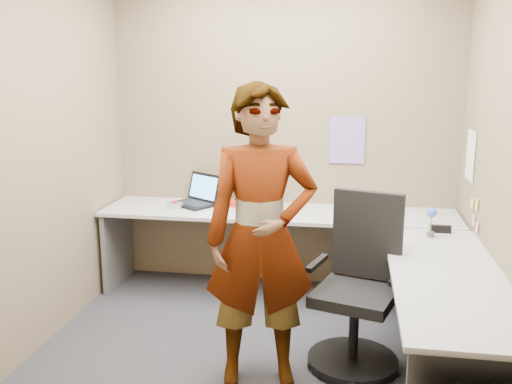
% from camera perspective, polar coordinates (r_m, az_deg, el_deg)
% --- Properties ---
extents(ground, '(3.00, 3.00, 0.00)m').
position_cam_1_polar(ground, '(4.14, 0.25, -15.15)').
color(ground, '#28282D').
rests_on(ground, ground).
extents(wall_back, '(3.00, 0.00, 3.00)m').
position_cam_1_polar(wall_back, '(4.98, 2.73, 5.92)').
color(wall_back, brown).
rests_on(wall_back, ground).
extents(wall_right, '(0.00, 2.70, 2.70)m').
position_cam_1_polar(wall_right, '(3.77, 23.42, 2.78)').
color(wall_right, brown).
rests_on(wall_right, ground).
extents(wall_left, '(0.00, 2.70, 2.70)m').
position_cam_1_polar(wall_left, '(4.22, -20.32, 3.97)').
color(wall_left, brown).
rests_on(wall_left, ground).
extents(desk, '(2.98, 2.58, 0.73)m').
position_cam_1_polar(desk, '(4.22, 7.02, -5.98)').
color(desk, '#B2B2B2').
rests_on(desk, ground).
extents(paper_ream, '(0.33, 0.29, 0.05)m').
position_cam_1_polar(paper_ream, '(4.93, -0.88, -1.15)').
color(paper_ream, red).
rests_on(paper_ream, desk).
extents(monitor, '(0.41, 0.22, 0.41)m').
position_cam_1_polar(monitor, '(4.88, -0.87, 1.97)').
color(monitor, black).
rests_on(monitor, paper_ream).
extents(laptop, '(0.47, 0.46, 0.26)m').
position_cam_1_polar(laptop, '(5.02, -5.84, -0.47)').
color(laptop, black).
rests_on(laptop, desk).
extents(trackball_mouse, '(0.12, 0.08, 0.07)m').
position_cam_1_polar(trackball_mouse, '(4.92, -8.09, -1.31)').
color(trackball_mouse, '#B7B7BC').
rests_on(trackball_mouse, desk).
extents(origami, '(0.10, 0.10, 0.06)m').
position_cam_1_polar(origami, '(4.66, -3.65, -1.92)').
color(origami, white).
rests_on(origami, desk).
extents(stapler, '(0.15, 0.04, 0.05)m').
position_cam_1_polar(stapler, '(4.37, 17.95, -3.53)').
color(stapler, black).
rests_on(stapler, desk).
extents(flower, '(0.07, 0.07, 0.22)m').
position_cam_1_polar(flower, '(4.21, 17.14, -2.45)').
color(flower, brown).
rests_on(flower, desk).
extents(calendar_purple, '(0.30, 0.01, 0.40)m').
position_cam_1_polar(calendar_purple, '(4.94, 9.08, 5.14)').
color(calendar_purple, '#846BB7').
rests_on(calendar_purple, wall_back).
extents(calendar_white, '(0.01, 0.28, 0.38)m').
position_cam_1_polar(calendar_white, '(4.65, 20.66, 3.42)').
color(calendar_white, white).
rests_on(calendar_white, wall_right).
extents(sticky_note_a, '(0.01, 0.07, 0.07)m').
position_cam_1_polar(sticky_note_a, '(4.37, 21.20, -1.18)').
color(sticky_note_a, '#F2E059').
rests_on(sticky_note_a, wall_right).
extents(sticky_note_b, '(0.01, 0.07, 0.07)m').
position_cam_1_polar(sticky_note_b, '(4.45, 20.94, -2.66)').
color(sticky_note_b, pink).
rests_on(sticky_note_b, wall_right).
extents(sticky_note_c, '(0.01, 0.07, 0.07)m').
position_cam_1_polar(sticky_note_c, '(4.34, 21.22, -3.33)').
color(sticky_note_c, pink).
rests_on(sticky_note_c, wall_right).
extents(sticky_note_d, '(0.01, 0.07, 0.07)m').
position_cam_1_polar(sticky_note_d, '(4.52, 20.80, -1.11)').
color(sticky_note_d, '#F2E059').
rests_on(sticky_note_d, wall_right).
extents(office_chair, '(0.63, 0.61, 1.10)m').
position_cam_1_polar(office_chair, '(3.81, 10.15, -10.38)').
color(office_chair, black).
rests_on(office_chair, ground).
extents(person, '(0.75, 0.58, 1.84)m').
position_cam_1_polar(person, '(3.41, 0.50, -4.56)').
color(person, '#999399').
rests_on(person, ground).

